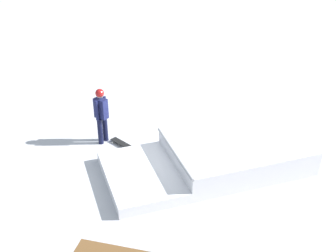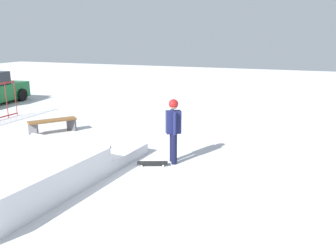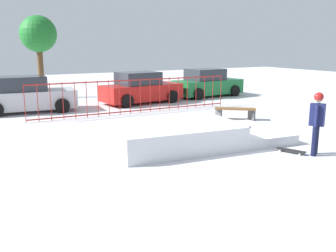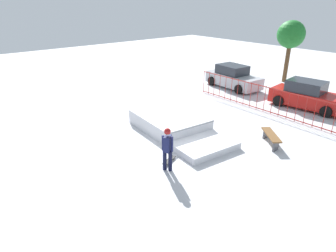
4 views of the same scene
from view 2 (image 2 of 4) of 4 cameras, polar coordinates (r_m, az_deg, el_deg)
ground_plane at (r=8.87m, az=-14.31°, el=-7.73°), size 60.00×60.00×0.00m
skate_ramp at (r=8.52m, az=-21.76°, el=-7.00°), size 5.63×3.12×0.74m
skater at (r=9.09m, az=0.90°, el=-0.03°), size 0.39×0.44×1.73m
skateboard at (r=9.15m, az=-2.57°, el=-6.07°), size 0.48×0.82×0.09m
park_bench at (r=12.72m, az=-18.44°, el=0.46°), size 1.50×1.31×0.48m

